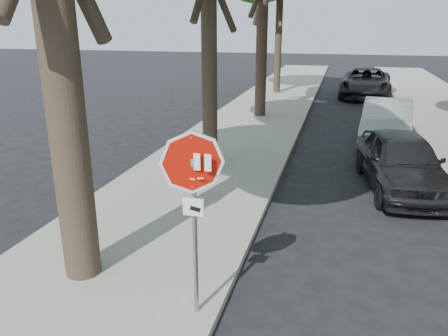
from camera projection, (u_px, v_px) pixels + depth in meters
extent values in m
plane|color=black|center=(245.00, 326.00, 6.00)|extent=(120.00, 120.00, 0.00)
cube|color=gray|center=(248.00, 126.00, 17.60)|extent=(4.00, 55.00, 0.12)
cube|color=#9E9384|center=(299.00, 129.00, 17.10)|extent=(0.12, 55.00, 0.13)
cube|color=#9E9384|center=(420.00, 136.00, 16.02)|extent=(0.12, 55.00, 0.13)
cylinder|color=gray|center=(195.00, 227.00, 5.73)|extent=(0.06, 0.06, 2.60)
cube|color=#99999E|center=(192.00, 162.00, 5.42)|extent=(0.05, 0.06, 0.10)
cylinder|color=#99999E|center=(192.00, 162.00, 5.41)|extent=(0.76, 0.32, 0.82)
cylinder|color=white|center=(192.00, 163.00, 5.40)|extent=(0.76, 0.32, 0.82)
cylinder|color=#B61307|center=(192.00, 163.00, 5.40)|extent=(0.68, 0.29, 0.74)
cube|color=white|center=(176.00, 160.00, 5.43)|extent=(0.08, 0.00, 0.22)
cube|color=white|center=(186.00, 161.00, 5.40)|extent=(0.08, 0.00, 0.22)
cube|color=white|center=(197.00, 162.00, 5.36)|extent=(0.08, 0.00, 0.22)
cube|color=white|center=(208.00, 163.00, 5.33)|extent=(0.08, 0.00, 0.22)
cube|color=silver|center=(184.00, 177.00, 5.47)|extent=(0.08, 0.00, 0.03)
cube|color=silver|center=(192.00, 179.00, 5.45)|extent=(0.08, 0.00, 0.03)
cube|color=silver|center=(200.00, 178.00, 5.42)|extent=(0.08, 0.00, 0.03)
cube|color=white|center=(193.00, 207.00, 5.60)|extent=(0.28, 0.02, 0.24)
cube|color=black|center=(195.00, 209.00, 5.58)|extent=(0.15, 0.00, 0.08)
cylinder|color=black|center=(279.00, 12.00, 24.48)|extent=(0.40, 0.40, 9.00)
imported|color=black|center=(401.00, 161.00, 10.81)|extent=(2.26, 4.41, 1.44)
imported|color=#ADB2B6|center=(386.00, 122.00, 15.07)|extent=(1.99, 4.62, 1.48)
imported|color=black|center=(366.00, 83.00, 24.72)|extent=(3.05, 5.95, 1.61)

